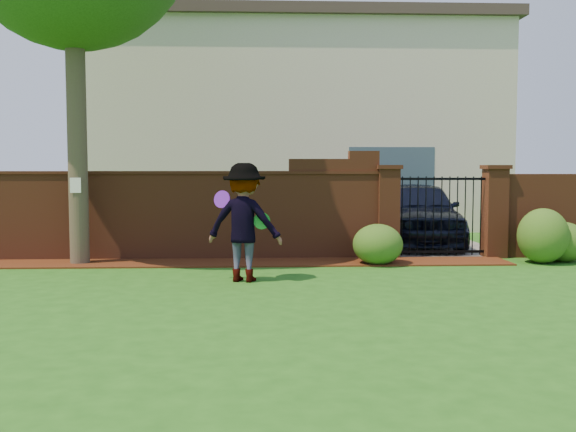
{
  "coord_description": "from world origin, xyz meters",
  "views": [
    {
      "loc": [
        -0.21,
        -9.06,
        1.82
      ],
      "look_at": [
        0.26,
        1.4,
        1.05
      ],
      "focal_mm": 40.75,
      "sensor_mm": 36.0,
      "label": 1
    }
  ],
  "objects_px": {
    "car": "(418,213)",
    "man": "(243,223)",
    "frisbee_green": "(262,221)",
    "frisbee_purple": "(222,199)"
  },
  "relations": [
    {
      "from": "frisbee_purple",
      "to": "frisbee_green",
      "type": "xyz_separation_m",
      "value": [
        0.63,
        -0.12,
        -0.34
      ]
    },
    {
      "from": "man",
      "to": "frisbee_green",
      "type": "relative_size",
      "value": 7.03
    },
    {
      "from": "car",
      "to": "man",
      "type": "distance_m",
      "value": 6.06
    },
    {
      "from": "car",
      "to": "frisbee_green",
      "type": "xyz_separation_m",
      "value": [
        -3.66,
        -4.64,
        0.21
      ]
    },
    {
      "from": "car",
      "to": "man",
      "type": "relative_size",
      "value": 2.37
    },
    {
      "from": "man",
      "to": "frisbee_purple",
      "type": "relative_size",
      "value": 6.7
    },
    {
      "from": "car",
      "to": "frisbee_green",
      "type": "height_order",
      "value": "car"
    },
    {
      "from": "man",
      "to": "frisbee_purple",
      "type": "distance_m",
      "value": 0.5
    },
    {
      "from": "car",
      "to": "frisbee_green",
      "type": "relative_size",
      "value": 16.65
    },
    {
      "from": "car",
      "to": "frisbee_purple",
      "type": "height_order",
      "value": "car"
    }
  ]
}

